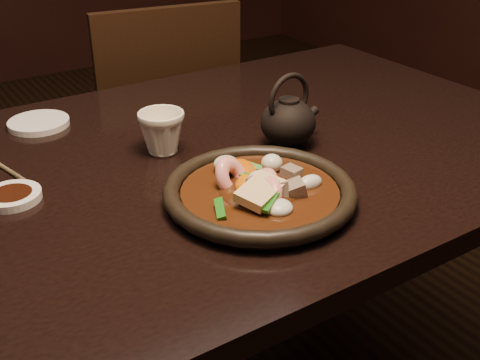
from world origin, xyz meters
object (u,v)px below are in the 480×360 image
table (177,198)px  plate (260,193)px  teapot (288,120)px  chair (161,136)px  tea_cup (162,131)px

table → plate: (0.05, -0.20, 0.09)m
table → teapot: size_ratio=11.15×
teapot → chair: bearing=79.4°
plate → tea_cup: size_ratio=3.59×
plate → teapot: (0.17, 0.15, 0.04)m
chair → tea_cup: bearing=73.9°
chair → teapot: bearing=93.6°
chair → plate: bearing=83.6°
tea_cup → plate: bearing=-79.4°
table → plate: plate is taller
table → tea_cup: tea_cup is taller
chair → plate: 0.93m
plate → tea_cup: (-0.05, 0.25, 0.03)m
table → teapot: (0.22, -0.05, 0.13)m
table → chair: 0.74m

